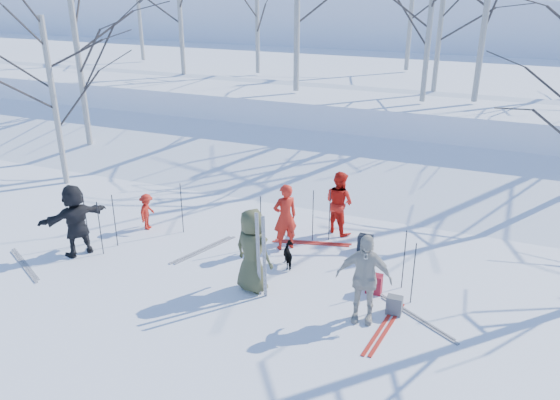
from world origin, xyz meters
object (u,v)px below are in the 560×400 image
at_px(skier_red_seated, 147,212).
at_px(skier_cream_east, 364,279).
at_px(skier_red_north, 285,217).
at_px(dog, 290,255).
at_px(skier_grey_west, 76,220).
at_px(backpack_red, 374,284).
at_px(skier_olive_center, 252,251).
at_px(skier_redor_behind, 339,202).
at_px(backpack_dark, 365,243).
at_px(backpack_grey, 394,305).

xyz_separation_m(skier_red_seated, skier_cream_east, (6.17, -1.89, 0.42)).
height_order(skier_red_north, dog, skier_red_north).
relative_size(skier_grey_west, backpack_red, 4.14).
xyz_separation_m(dog, backpack_red, (2.03, -0.41, -0.05)).
xyz_separation_m(skier_red_seated, dog, (4.14, -0.44, -0.22)).
bearing_deg(skier_olive_center, skier_red_north, -72.04).
bearing_deg(skier_redor_behind, skier_grey_west, 59.16).
relative_size(skier_red_seated, backpack_dark, 2.41).
xyz_separation_m(skier_red_north, skier_cream_east, (2.46, -2.21, 0.08)).
height_order(skier_cream_east, skier_grey_west, skier_cream_east).
bearing_deg(backpack_grey, skier_red_north, 149.16).
relative_size(skier_redor_behind, skier_cream_east, 0.91).
bearing_deg(skier_red_seated, dog, -105.12).
bearing_deg(backpack_dark, skier_red_north, -161.90).
distance_m(skier_red_north, backpack_dark, 2.03).
distance_m(skier_grey_west, backpack_dark, 6.83).
distance_m(skier_red_seated, skier_grey_west, 1.95).
relative_size(skier_redor_behind, dog, 2.65).
bearing_deg(skier_redor_behind, backpack_grey, 149.43).
relative_size(skier_olive_center, backpack_grey, 4.76).
relative_size(skier_red_north, dog, 2.65).
distance_m(skier_redor_behind, backpack_dark, 1.33).
relative_size(skier_cream_east, backpack_red, 4.28).
bearing_deg(skier_cream_east, skier_red_north, 129.59).
xyz_separation_m(skier_red_north, skier_grey_west, (-4.40, -2.11, 0.05)).
relative_size(skier_red_north, skier_red_seated, 1.71).
bearing_deg(skier_grey_west, backpack_grey, 120.16).
bearing_deg(skier_olive_center, backpack_grey, -160.24).
relative_size(skier_cream_east, backpack_grey, 4.73).
height_order(skier_red_north, backpack_dark, skier_red_north).
relative_size(skier_grey_west, dog, 2.81).
distance_m(skier_olive_center, skier_grey_west, 4.48).
distance_m(skier_redor_behind, backpack_red, 3.03).
height_order(skier_red_north, skier_red_seated, skier_red_north).
xyz_separation_m(skier_cream_east, backpack_dark, (-0.63, 2.81, -0.70)).
relative_size(dog, backpack_dark, 1.55).
distance_m(skier_cream_east, backpack_dark, 2.97).
distance_m(skier_redor_behind, dog, 2.26).
xyz_separation_m(backpack_grey, backpack_dark, (-1.17, 2.39, 0.01)).
distance_m(skier_redor_behind, skier_red_seated, 4.95).
xyz_separation_m(skier_redor_behind, skier_grey_west, (-5.33, -3.47, 0.05)).
xyz_separation_m(backpack_red, backpack_grey, (0.54, -0.61, -0.02)).
bearing_deg(backpack_red, skier_olive_center, -161.17).
bearing_deg(dog, skier_redor_behind, -137.31).
relative_size(skier_red_north, skier_cream_east, 0.92).
distance_m(skier_red_seated, skier_cream_east, 6.47).
relative_size(skier_grey_west, backpack_grey, 4.58).
relative_size(skier_olive_center, skier_cream_east, 1.01).
xyz_separation_m(skier_cream_east, backpack_grey, (0.54, 0.42, -0.71)).
bearing_deg(dog, skier_red_north, -94.92).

